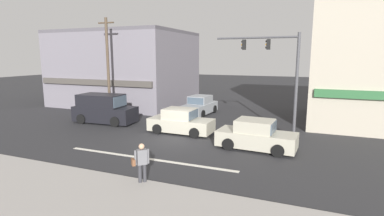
{
  "coord_description": "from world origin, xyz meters",
  "views": [
    {
      "loc": [
        7.16,
        -15.47,
        4.89
      ],
      "look_at": [
        0.1,
        2.0,
        1.6
      ],
      "focal_mm": 28.0,
      "sensor_mm": 36.0,
      "label": 1
    }
  ],
  "objects_px": {
    "sedan_crossing_leftbound": "(200,106)",
    "utility_pole_near_left": "(108,67)",
    "utility_pole_far_right": "(326,59)",
    "sedan_approaching_near": "(256,136)",
    "van_parked_curbside": "(104,109)",
    "traffic_light_mast": "(280,68)",
    "pedestrian_foreground_with_bag": "(141,162)",
    "sedan_waiting_far": "(181,122)"
  },
  "relations": [
    {
      "from": "sedan_crossing_leftbound",
      "to": "traffic_light_mast",
      "type": "bearing_deg",
      "value": -36.61
    },
    {
      "from": "utility_pole_near_left",
      "to": "sedan_approaching_near",
      "type": "distance_m",
      "value": 13.54
    },
    {
      "from": "sedan_approaching_near",
      "to": "pedestrian_foreground_with_bag",
      "type": "bearing_deg",
      "value": -117.05
    },
    {
      "from": "traffic_light_mast",
      "to": "sedan_crossing_leftbound",
      "type": "height_order",
      "value": "traffic_light_mast"
    },
    {
      "from": "pedestrian_foreground_with_bag",
      "to": "utility_pole_far_right",
      "type": "bearing_deg",
      "value": 67.56
    },
    {
      "from": "pedestrian_foreground_with_bag",
      "to": "traffic_light_mast",
      "type": "bearing_deg",
      "value": 66.32
    },
    {
      "from": "utility_pole_near_left",
      "to": "traffic_light_mast",
      "type": "xyz_separation_m",
      "value": [
        13.22,
        -1.34,
        0.13
      ]
    },
    {
      "from": "van_parked_curbside",
      "to": "pedestrian_foreground_with_bag",
      "type": "xyz_separation_m",
      "value": [
        8.39,
        -8.48,
        -0.05
      ]
    },
    {
      "from": "traffic_light_mast",
      "to": "sedan_crossing_leftbound",
      "type": "bearing_deg",
      "value": 143.39
    },
    {
      "from": "utility_pole_far_right",
      "to": "traffic_light_mast",
      "type": "xyz_separation_m",
      "value": [
        -2.67,
        -7.03,
        -0.47
      ]
    },
    {
      "from": "sedan_waiting_far",
      "to": "utility_pole_near_left",
      "type": "bearing_deg",
      "value": 161.34
    },
    {
      "from": "traffic_light_mast",
      "to": "utility_pole_far_right",
      "type": "bearing_deg",
      "value": 69.18
    },
    {
      "from": "utility_pole_near_left",
      "to": "sedan_crossing_leftbound",
      "type": "bearing_deg",
      "value": 30.8
    },
    {
      "from": "sedan_crossing_leftbound",
      "to": "utility_pole_near_left",
      "type": "bearing_deg",
      "value": -149.2
    },
    {
      "from": "sedan_approaching_near",
      "to": "van_parked_curbside",
      "type": "bearing_deg",
      "value": 169.12
    },
    {
      "from": "van_parked_curbside",
      "to": "pedestrian_foreground_with_bag",
      "type": "distance_m",
      "value": 11.93
    },
    {
      "from": "utility_pole_near_left",
      "to": "traffic_light_mast",
      "type": "height_order",
      "value": "utility_pole_near_left"
    },
    {
      "from": "sedan_approaching_near",
      "to": "sedan_waiting_far",
      "type": "bearing_deg",
      "value": 162.52
    },
    {
      "from": "sedan_waiting_far",
      "to": "sedan_crossing_leftbound",
      "type": "relative_size",
      "value": 0.98
    },
    {
      "from": "traffic_light_mast",
      "to": "utility_pole_near_left",
      "type": "bearing_deg",
      "value": 174.2
    },
    {
      "from": "traffic_light_mast",
      "to": "pedestrian_foreground_with_bag",
      "type": "relative_size",
      "value": 3.71
    },
    {
      "from": "utility_pole_near_left",
      "to": "sedan_approaching_near",
      "type": "xyz_separation_m",
      "value": [
        12.46,
        -4.09,
        -3.34
      ]
    },
    {
      "from": "sedan_waiting_far",
      "to": "sedan_approaching_near",
      "type": "bearing_deg",
      "value": -17.48
    },
    {
      "from": "utility_pole_far_right",
      "to": "sedan_crossing_leftbound",
      "type": "relative_size",
      "value": 2.13
    },
    {
      "from": "sedan_crossing_leftbound",
      "to": "pedestrian_foreground_with_bag",
      "type": "distance_m",
      "value": 14.42
    },
    {
      "from": "van_parked_curbside",
      "to": "pedestrian_foreground_with_bag",
      "type": "relative_size",
      "value": 2.81
    },
    {
      "from": "utility_pole_near_left",
      "to": "utility_pole_far_right",
      "type": "distance_m",
      "value": 16.89
    },
    {
      "from": "utility_pole_near_left",
      "to": "sedan_waiting_far",
      "type": "distance_m",
      "value": 8.47
    },
    {
      "from": "sedan_waiting_far",
      "to": "sedan_approaching_near",
      "type": "relative_size",
      "value": 0.98
    },
    {
      "from": "utility_pole_near_left",
      "to": "pedestrian_foreground_with_bag",
      "type": "bearing_deg",
      "value": -48.12
    },
    {
      "from": "pedestrian_foreground_with_bag",
      "to": "utility_pole_near_left",
      "type": "bearing_deg",
      "value": 131.88
    },
    {
      "from": "utility_pole_near_left",
      "to": "sedan_crossing_leftbound",
      "type": "distance_m",
      "value": 8.09
    },
    {
      "from": "utility_pole_far_right",
      "to": "van_parked_curbside",
      "type": "height_order",
      "value": "utility_pole_far_right"
    },
    {
      "from": "sedan_crossing_leftbound",
      "to": "utility_pole_far_right",
      "type": "bearing_deg",
      "value": 11.32
    },
    {
      "from": "utility_pole_near_left",
      "to": "sedan_waiting_far",
      "type": "xyz_separation_m",
      "value": [
        7.38,
        -2.49,
        -3.34
      ]
    },
    {
      "from": "utility_pole_near_left",
      "to": "utility_pole_far_right",
      "type": "xyz_separation_m",
      "value": [
        15.89,
        5.69,
        0.6
      ]
    },
    {
      "from": "utility_pole_near_left",
      "to": "utility_pole_far_right",
      "type": "bearing_deg",
      "value": 19.69
    },
    {
      "from": "utility_pole_near_left",
      "to": "van_parked_curbside",
      "type": "bearing_deg",
      "value": -64.71
    },
    {
      "from": "sedan_crossing_leftbound",
      "to": "pedestrian_foreground_with_bag",
      "type": "height_order",
      "value": "pedestrian_foreground_with_bag"
    },
    {
      "from": "sedan_waiting_far",
      "to": "van_parked_curbside",
      "type": "xyz_separation_m",
      "value": [
        -6.5,
        0.63,
        0.29
      ]
    },
    {
      "from": "traffic_light_mast",
      "to": "sedan_waiting_far",
      "type": "xyz_separation_m",
      "value": [
        -5.84,
        -1.15,
        -3.46
      ]
    },
    {
      "from": "sedan_crossing_leftbound",
      "to": "sedan_approaching_near",
      "type": "height_order",
      "value": "same"
    }
  ]
}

